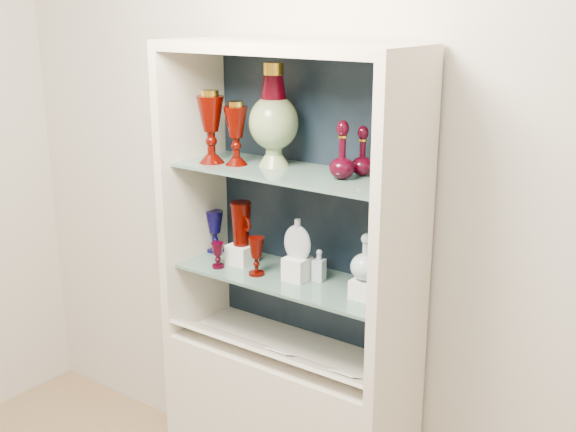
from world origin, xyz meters
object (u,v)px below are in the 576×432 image
Objects in this scene: ruby_decanter_b at (363,149)px; ruby_pitcher at (241,224)px; ruby_goblet_tall at (256,256)px; flat_flask at (297,238)px; clear_round_decanter at (366,258)px; cobalt_goblet at (215,231)px; enamel_urn at (274,115)px; lidded_bowl at (393,176)px; ruby_goblet_small at (218,255)px; clear_square_bottle at (319,265)px; cameo_medallion at (389,249)px; ruby_decanter_a at (342,146)px; pedestal_lamp_left at (236,133)px; pedestal_lamp_right at (211,127)px.

ruby_decanter_b reaches higher than ruby_pitcher.
ruby_decanter_b reaches higher than ruby_goblet_tall.
clear_round_decanter is (0.30, -0.00, -0.02)m from flat_flask.
ruby_pitcher is (0.19, -0.05, 0.08)m from cobalt_goblet.
enamel_urn reaches higher than cobalt_goblet.
ruby_goblet_small is at bearing -175.14° from lidded_bowl.
lidded_bowl is at bearing 18.57° from ruby_pitcher.
lidded_bowl reaches higher than clear_round_decanter.
ruby_decanter_b is at bearing 18.27° from ruby_goblet_small.
cameo_medallion reaches higher than clear_square_bottle.
enamel_urn is 0.34m from ruby_decanter_a.
cameo_medallion is (0.61, 0.13, -0.38)m from pedestal_lamp_left.
clear_round_decanter reaches higher than ruby_goblet_tall.
lidded_bowl reaches higher than cobalt_goblet.
clear_round_decanter reaches higher than ruby_goblet_small.
cameo_medallion is (0.49, 0.16, 0.09)m from ruby_goblet_tall.
flat_flask is at bearing -175.05° from ruby_decanter_a.
ruby_goblet_tall is at bearing -157.65° from ruby_decanter_b.
pedestal_lamp_right is 0.55m from flat_flask.
ruby_pitcher is at bearing -170.25° from ruby_decanter_b.
ruby_pitcher is at bearing -168.06° from enamel_urn.
ruby_decanter_b is 0.48m from clear_square_bottle.
lidded_bowl is (0.78, 0.04, -0.09)m from pedestal_lamp_right.
ruby_decanter_b is at bearing 22.35° from ruby_goblet_tall.
clear_square_bottle is (-0.14, -0.06, -0.45)m from ruby_decanter_b.
cameo_medallion is at bearing 73.06° from clear_round_decanter.
enamel_urn reaches higher than ruby_decanter_a.
ruby_goblet_small is 0.82× the size of cameo_medallion.
cobalt_goblet is (-0.66, 0.05, -0.45)m from ruby_decanter_a.
pedestal_lamp_left is 0.46m from ruby_decanter_a.
flat_flask is at bearing 177.77° from lidded_bowl.
clear_round_decanter is 0.11m from cameo_medallion.
cobalt_goblet is at bearing 134.80° from ruby_goblet_small.
pedestal_lamp_left is 1.61× the size of ruby_goblet_tall.
ruby_pitcher is at bearing 179.96° from ruby_decanter_a.
cobalt_goblet is 0.49m from flat_flask.
pedestal_lamp_left is at bearing -175.24° from ruby_decanter_a.
ruby_decanter_b is 0.81m from cobalt_goblet.
flat_flask is at bearing -149.32° from clear_square_bottle.
enamel_urn reaches higher than clear_round_decanter.
lidded_bowl is 0.61× the size of ruby_goblet_tall.
ruby_goblet_tall reaches higher than clear_square_bottle.
flat_flask reaches higher than ruby_goblet_tall.
enamel_urn is 0.47m from flat_flask.
clear_round_decanter is at bearing -6.44° from enamel_urn.
pedestal_lamp_left reaches higher than ruby_pitcher.
enamel_urn reaches higher than flat_flask.
pedestal_lamp_left is 1.96× the size of clear_square_bottle.
cameo_medallion reaches higher than cobalt_goblet.
ruby_pitcher reaches higher than clear_square_bottle.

